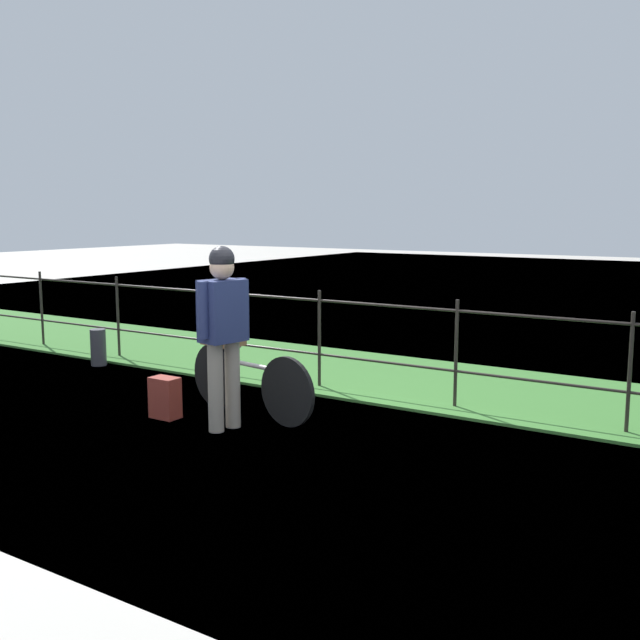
{
  "coord_description": "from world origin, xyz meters",
  "views": [
    {
      "loc": [
        3.56,
        -5.0,
        1.97
      ],
      "look_at": [
        -0.38,
        1.14,
        0.9
      ],
      "focal_mm": 40.99,
      "sensor_mm": 36.0,
      "label": 1
    }
  ],
  "objects_px": {
    "terrier_dog": "(224,313)",
    "mooring_bollard": "(98,347)",
    "wooden_crate": "(223,333)",
    "backpack_on_paving": "(165,398)",
    "cyclist_person": "(223,321)",
    "bicycle_main": "(249,381)"
  },
  "relations": [
    {
      "from": "cyclist_person",
      "to": "backpack_on_paving",
      "type": "distance_m",
      "value": 1.08
    },
    {
      "from": "backpack_on_paving",
      "to": "mooring_bollard",
      "type": "height_order",
      "value": "mooring_bollard"
    },
    {
      "from": "terrier_dog",
      "to": "cyclist_person",
      "type": "height_order",
      "value": "cyclist_person"
    },
    {
      "from": "bicycle_main",
      "to": "backpack_on_paving",
      "type": "xyz_separation_m",
      "value": [
        -0.64,
        -0.5,
        -0.15
      ]
    },
    {
      "from": "cyclist_person",
      "to": "mooring_bollard",
      "type": "distance_m",
      "value": 3.57
    },
    {
      "from": "wooden_crate",
      "to": "backpack_on_paving",
      "type": "height_order",
      "value": "wooden_crate"
    },
    {
      "from": "terrier_dog",
      "to": "mooring_bollard",
      "type": "height_order",
      "value": "terrier_dog"
    },
    {
      "from": "wooden_crate",
      "to": "terrier_dog",
      "type": "bearing_deg",
      "value": -9.96
    },
    {
      "from": "bicycle_main",
      "to": "mooring_bollard",
      "type": "xyz_separation_m",
      "value": [
        -3.14,
        0.83,
        -0.11
      ]
    },
    {
      "from": "bicycle_main",
      "to": "terrier_dog",
      "type": "distance_m",
      "value": 0.72
    },
    {
      "from": "wooden_crate",
      "to": "mooring_bollard",
      "type": "relative_size",
      "value": 0.82
    },
    {
      "from": "mooring_bollard",
      "to": "backpack_on_paving",
      "type": "bearing_deg",
      "value": -27.96
    },
    {
      "from": "terrier_dog",
      "to": "mooring_bollard",
      "type": "bearing_deg",
      "value": 164.58
    },
    {
      "from": "wooden_crate",
      "to": "mooring_bollard",
      "type": "xyz_separation_m",
      "value": [
        -2.77,
        0.77,
        -0.55
      ]
    },
    {
      "from": "mooring_bollard",
      "to": "cyclist_person",
      "type": "bearing_deg",
      "value": -21.99
    },
    {
      "from": "wooden_crate",
      "to": "mooring_bollard",
      "type": "bearing_deg",
      "value": 164.54
    },
    {
      "from": "backpack_on_paving",
      "to": "mooring_bollard",
      "type": "relative_size",
      "value": 0.84
    },
    {
      "from": "bicycle_main",
      "to": "cyclist_person",
      "type": "xyz_separation_m",
      "value": [
        0.09,
        -0.47,
        0.65
      ]
    },
    {
      "from": "cyclist_person",
      "to": "terrier_dog",
      "type": "bearing_deg",
      "value": 129.12
    },
    {
      "from": "cyclist_person",
      "to": "mooring_bollard",
      "type": "xyz_separation_m",
      "value": [
        -3.23,
        1.3,
        -0.76
      ]
    },
    {
      "from": "terrier_dog",
      "to": "mooring_bollard",
      "type": "distance_m",
      "value": 3.0
    },
    {
      "from": "bicycle_main",
      "to": "cyclist_person",
      "type": "bearing_deg",
      "value": -79.45
    }
  ]
}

